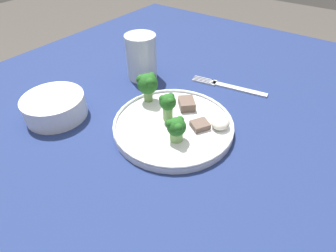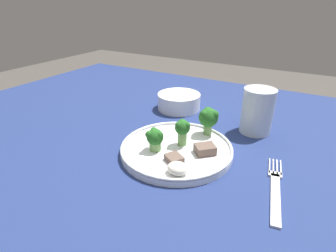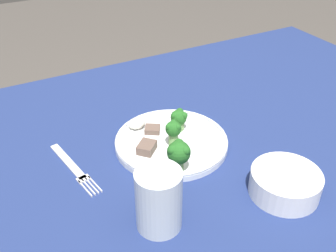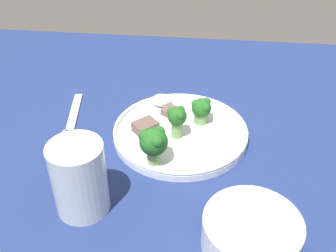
{
  "view_description": "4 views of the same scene",
  "coord_description": "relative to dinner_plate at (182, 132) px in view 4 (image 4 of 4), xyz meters",
  "views": [
    {
      "loc": [
        -0.28,
        -0.28,
        1.08
      ],
      "look_at": [
        0.02,
        -0.07,
        0.76
      ],
      "focal_mm": 28.0,
      "sensor_mm": 36.0,
      "label": 1
    },
    {
      "loc": [
        0.26,
        -0.48,
        1.04
      ],
      "look_at": [
        0.01,
        -0.05,
        0.79
      ],
      "focal_mm": 28.0,
      "sensor_mm": 36.0,
      "label": 2
    },
    {
      "loc": [
        0.36,
        0.52,
        1.23
      ],
      "look_at": [
        0.05,
        -0.07,
        0.79
      ],
      "focal_mm": 42.0,
      "sensor_mm": 36.0,
      "label": 3
    },
    {
      "loc": [
        0.0,
        0.49,
        1.16
      ],
      "look_at": [
        0.07,
        -0.06,
        0.77
      ],
      "focal_mm": 42.0,
      "sensor_mm": 36.0,
      "label": 4
    }
  ],
  "objects": [
    {
      "name": "table",
      "position": [
        -0.04,
        0.06,
        -0.1
      ],
      "size": [
        1.38,
        0.99,
        0.74
      ],
      "color": "navy",
      "rests_on": "ground_plane"
    },
    {
      "name": "broccoli_floret_back_left",
      "position": [
        0.0,
        0.02,
        0.04
      ],
      "size": [
        0.03,
        0.03,
        0.06
      ],
      "color": "#709E56",
      "rests_on": "dinner_plate"
    },
    {
      "name": "meat_slice_middle_slice",
      "position": [
        0.06,
        0.01,
        0.01
      ],
      "size": [
        0.05,
        0.05,
        0.02
      ],
      "color": "brown",
      "rests_on": "dinner_plate"
    },
    {
      "name": "broccoli_floret_near_rim_left",
      "position": [
        -0.03,
        -0.03,
        0.03
      ],
      "size": [
        0.04,
        0.03,
        0.05
      ],
      "color": "#709E56",
      "rests_on": "dinner_plate"
    },
    {
      "name": "dinner_plate",
      "position": [
        0.0,
        0.0,
        0.0
      ],
      "size": [
        0.23,
        0.23,
        0.02
      ],
      "color": "white",
      "rests_on": "table"
    },
    {
      "name": "fork",
      "position": [
        0.2,
        -0.02,
        -0.01
      ],
      "size": [
        0.05,
        0.18,
        0.0
      ],
      "color": "silver",
      "rests_on": "table"
    },
    {
      "name": "drinking_glass",
      "position": [
        0.12,
        0.18,
        0.04
      ],
      "size": [
        0.07,
        0.07,
        0.11
      ],
      "color": "silver",
      "rests_on": "table"
    },
    {
      "name": "meat_slice_front_slice",
      "position": [
        0.02,
        -0.05,
        0.01
      ],
      "size": [
        0.04,
        0.04,
        0.01
      ],
      "color": "brown",
      "rests_on": "dinner_plate"
    },
    {
      "name": "cream_bowl",
      "position": [
        -0.11,
        0.22,
        0.01
      ],
      "size": [
        0.12,
        0.12,
        0.05
      ],
      "color": "white",
      "rests_on": "table"
    },
    {
      "name": "sauce_dollop",
      "position": [
        0.04,
        -0.08,
        0.01
      ],
      "size": [
        0.04,
        0.03,
        0.02
      ],
      "color": "silver",
      "rests_on": "dinner_plate"
    },
    {
      "name": "broccoli_floret_center_left",
      "position": [
        0.03,
        0.09,
        0.04
      ],
      "size": [
        0.04,
        0.04,
        0.06
      ],
      "color": "#709E56",
      "rests_on": "dinner_plate"
    }
  ]
}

